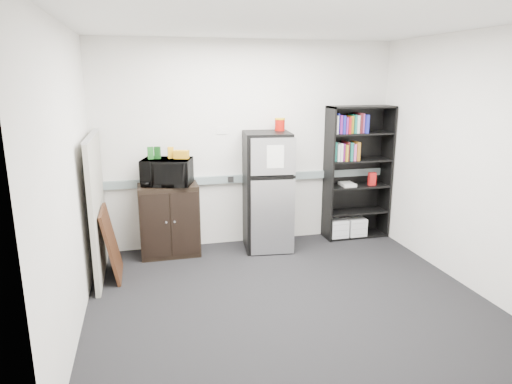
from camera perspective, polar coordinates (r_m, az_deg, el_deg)
floor at (r=4.90m, az=3.74°, el=-12.91°), size 4.00×4.00×0.00m
wall_back at (r=6.11m, az=-1.03°, el=5.93°), size 4.00×0.02×2.70m
wall_right at (r=5.40m, az=24.69°, el=3.53°), size 0.02×3.50×2.70m
wall_left at (r=4.29m, az=-22.34°, el=1.29°), size 0.02×3.50×2.70m
ceiling at (r=4.39m, az=4.34°, el=20.32°), size 4.00×3.50×0.02m
electrical_raceway at (r=6.17m, az=-0.95°, el=1.75°), size 3.92×0.05×0.10m
wall_note at (r=6.01m, az=-4.31°, el=7.67°), size 0.14×0.00×0.10m
bookshelf at (r=6.51m, az=12.41°, el=2.73°), size 0.90×0.34×1.85m
cubicle_partition at (r=5.44m, az=-19.23°, el=-1.70°), size 0.06×1.30×1.62m
cabinet at (r=5.92m, az=-10.78°, el=-3.42°), size 0.74×0.49×0.92m
microwave at (r=5.75m, az=-11.05°, el=2.48°), size 0.68×0.55×0.33m
snack_box_a at (r=5.74m, az=-13.05°, el=4.77°), size 0.08×0.06×0.15m
snack_box_b at (r=5.74m, az=-12.22°, el=4.82°), size 0.08×0.07×0.15m
snack_box_c at (r=5.75m, az=-10.62°, el=4.86°), size 0.07×0.05×0.14m
snack_bag at (r=5.71m, az=-9.31°, el=4.65°), size 0.20×0.15×0.10m
refrigerator at (r=5.95m, az=1.37°, el=0.06°), size 0.64×0.67×1.55m
coffee_can at (r=5.98m, az=3.00°, el=8.54°), size 0.13×0.13×0.18m
framed_poster at (r=5.44m, az=-17.60°, el=-6.08°), size 0.18×0.63×0.80m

